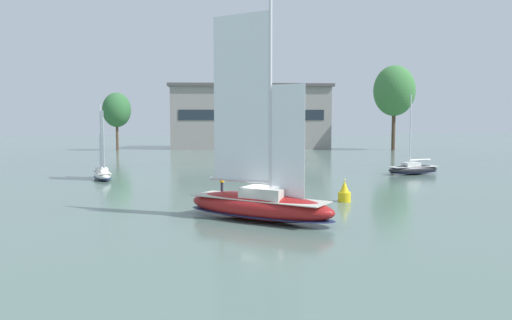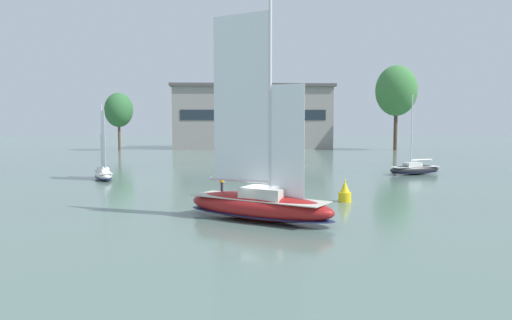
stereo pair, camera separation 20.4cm
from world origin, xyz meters
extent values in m
plane|color=slate|center=(0.00, 0.00, 0.00)|extent=(400.00, 400.00, 0.00)
cube|color=gray|center=(4.33, 89.91, 7.45)|extent=(38.00, 14.78, 14.90)
cube|color=#1E2833|center=(4.33, 82.45, 8.20)|extent=(34.20, 0.10, 2.38)
cube|color=#514C4C|center=(4.33, 89.91, 15.25)|extent=(39.20, 15.98, 0.70)
cylinder|color=#4C3828|center=(37.08, 78.87, 5.28)|extent=(0.84, 0.84, 10.56)
ellipsoid|color=#3D7A3D|center=(37.08, 78.87, 13.75)|extent=(9.50, 9.50, 11.61)
cylinder|color=brown|center=(-26.74, 82.08, 3.58)|extent=(0.57, 0.57, 7.15)
ellipsoid|color=#336B38|center=(-26.74, 82.08, 9.32)|extent=(6.44, 6.44, 7.87)
ellipsoid|color=maroon|center=(0.00, 0.00, 0.97)|extent=(11.19, 9.17, 1.94)
ellipsoid|color=#19234C|center=(0.00, 0.00, 0.44)|extent=(11.30, 9.26, 0.23)
cube|color=#BCB7A8|center=(0.00, 0.00, 1.53)|extent=(9.77, 7.96, 0.06)
cube|color=beige|center=(0.47, -0.33, 1.96)|extent=(3.90, 3.67, 0.80)
cylinder|color=silver|center=(0.75, -0.52, 8.70)|extent=(0.23, 0.23, 14.27)
cylinder|color=silver|center=(-1.36, 0.95, 2.71)|extent=(4.32, 3.10, 0.19)
cube|color=white|center=(-1.19, 0.83, 8.56)|extent=(3.89, 2.73, 11.71)
cube|color=white|center=(1.86, -1.30, 5.49)|extent=(2.07, 1.46, 7.85)
cylinder|color=#232838|center=(-2.59, 2.28, 1.99)|extent=(0.28, 0.28, 0.85)
cylinder|color=gold|center=(-2.59, 2.28, 2.74)|extent=(0.47, 0.47, 0.65)
sphere|color=tan|center=(-2.59, 2.28, 3.18)|extent=(0.24, 0.24, 0.24)
ellipsoid|color=white|center=(-16.79, 25.25, 0.54)|extent=(3.94, 6.62, 1.09)
ellipsoid|color=#19234C|center=(-16.79, 25.25, 0.24)|extent=(3.98, 6.69, 0.13)
cube|color=#BCB7A8|center=(-16.79, 25.25, 0.87)|extent=(3.40, 5.80, 0.06)
cube|color=silver|center=(-16.90, 25.55, 1.13)|extent=(1.81, 2.12, 0.45)
cylinder|color=silver|center=(-16.97, 25.73, 4.91)|extent=(0.13, 0.13, 8.00)
cylinder|color=silver|center=(-16.46, 24.38, 1.54)|extent=(1.12, 2.73, 0.11)
cube|color=white|center=(-16.50, 24.49, 4.83)|extent=(0.96, 2.49, 6.56)
cube|color=white|center=(-17.26, 26.48, 3.10)|extent=(0.52, 1.33, 4.40)
ellipsoid|color=#232328|center=(22.07, 28.03, 0.63)|extent=(7.67, 4.04, 1.26)
ellipsoid|color=#19234C|center=(22.07, 28.03, 0.28)|extent=(7.75, 4.08, 0.15)
cube|color=silver|center=(22.07, 28.03, 1.00)|extent=(6.73, 3.48, 0.06)
cube|color=silver|center=(21.72, 27.93, 1.29)|extent=(2.39, 1.97, 0.52)
cylinder|color=silver|center=(21.51, 27.87, 5.65)|extent=(0.15, 0.15, 9.24)
cylinder|color=silver|center=(23.10, 28.33, 1.77)|extent=(3.23, 1.05, 0.13)
cylinder|color=white|center=(23.10, 28.33, 1.86)|extent=(2.93, 1.03, 0.20)
cylinder|color=yellow|center=(7.92, 7.34, 0.41)|extent=(1.10, 1.10, 0.82)
cone|color=yellow|center=(7.92, 7.34, 1.32)|extent=(0.82, 0.82, 1.00)
sphere|color=#F2F266|center=(7.92, 7.34, 1.91)|extent=(0.16, 0.16, 0.16)
camera|label=1|loc=(-2.52, -34.56, 7.04)|focal=35.00mm
camera|label=2|loc=(-2.32, -34.58, 7.04)|focal=35.00mm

